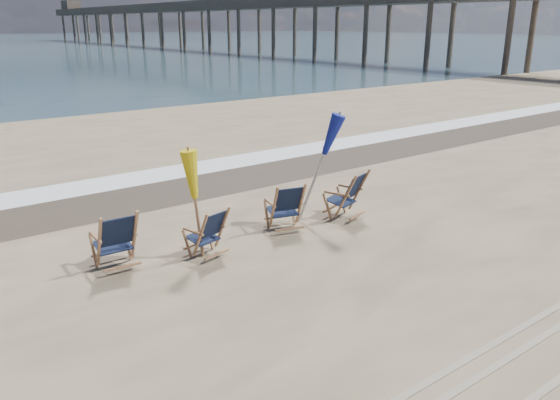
% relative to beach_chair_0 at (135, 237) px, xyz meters
% --- Properties ---
extents(surf_foam, '(200.00, 1.40, 0.01)m').
position_rel_beach_chair_0_xyz_m(surf_foam, '(2.56, 5.37, -0.54)').
color(surf_foam, silver).
rests_on(surf_foam, ground).
extents(wet_sand_strip, '(200.00, 2.60, 0.00)m').
position_rel_beach_chair_0_xyz_m(wet_sand_strip, '(2.56, 3.87, -0.54)').
color(wet_sand_strip, '#42362A').
rests_on(wet_sand_strip, ground).
extents(tire_tracks, '(80.00, 1.30, 0.01)m').
position_rel_beach_chair_0_xyz_m(tire_tracks, '(2.56, -5.73, -0.53)').
color(tire_tracks, gray).
rests_on(tire_tracks, ground).
extents(beach_chair_0, '(0.72, 0.80, 1.08)m').
position_rel_beach_chair_0_xyz_m(beach_chair_0, '(0.00, 0.00, 0.00)').
color(beach_chair_0, black).
rests_on(beach_chair_0, ground).
extents(beach_chair_1, '(0.74, 0.80, 0.94)m').
position_rel_beach_chair_0_xyz_m(beach_chair_1, '(1.49, -0.41, -0.07)').
color(beach_chair_1, black).
rests_on(beach_chair_1, ground).
extents(beach_chair_2, '(0.84, 0.90, 1.05)m').
position_rel_beach_chair_0_xyz_m(beach_chair_2, '(3.38, -0.34, -0.02)').
color(beach_chair_2, black).
rests_on(beach_chair_2, ground).
extents(beach_chair_3, '(0.90, 0.96, 1.08)m').
position_rel_beach_chair_0_xyz_m(beach_chair_3, '(4.95, -0.41, 0.00)').
color(beach_chair_3, black).
rests_on(beach_chair_3, ground).
extents(umbrella_yellow, '(0.30, 0.30, 1.95)m').
position_rel_beach_chair_0_xyz_m(umbrella_yellow, '(1.05, -0.29, 0.90)').
color(umbrella_yellow, '#A16D48').
rests_on(umbrella_yellow, ground).
extents(umbrella_blue, '(0.30, 0.30, 2.39)m').
position_rel_beach_chair_0_xyz_m(umbrella_blue, '(3.94, -0.16, 1.31)').
color(umbrella_blue, '#A5A5AD').
rests_on(umbrella_blue, ground).
extents(fishing_pier, '(4.40, 140.00, 9.30)m').
position_rel_beach_chair_0_xyz_m(fishing_pier, '(40.56, 71.07, 4.11)').
color(fishing_pier, brown).
rests_on(fishing_pier, ground).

